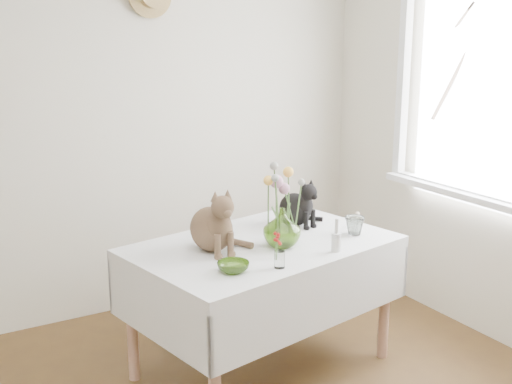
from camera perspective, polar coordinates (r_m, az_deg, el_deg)
room at (r=2.10m, az=1.72°, el=-2.07°), size 4.08×4.58×2.58m
window at (r=3.96m, az=20.25°, el=6.90°), size 0.12×1.52×1.32m
dining_table at (r=3.50m, az=0.60°, el=-7.35°), size 1.51×1.12×0.74m
tabby_cat at (r=3.29m, az=-4.01°, el=-2.27°), size 0.24×0.30×0.35m
black_cat at (r=3.73m, az=3.50°, el=-0.78°), size 0.24×0.28×0.28m
flower_vase at (r=3.35m, az=2.33°, el=-3.16°), size 0.26×0.26×0.21m
green_bowl at (r=3.03m, az=-2.04°, el=-6.67°), size 0.16×0.16×0.05m
drinking_glass at (r=3.60m, az=8.76°, el=-2.97°), size 0.15×0.15×0.10m
candlestick at (r=3.31m, az=7.13°, el=-4.30°), size 0.05×0.05×0.17m
berry_jar at (r=3.06m, az=2.12°, el=-5.10°), size 0.05×0.05×0.21m
porcelain_figurine at (r=3.75m, az=8.98°, el=-2.48°), size 0.05×0.05×0.09m
flower_bouquet at (r=3.30m, az=2.29°, el=0.80°), size 0.17×0.13×0.39m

